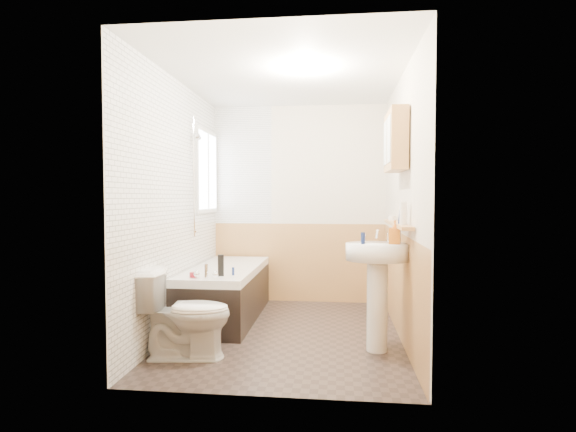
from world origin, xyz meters
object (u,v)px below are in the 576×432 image
(sink, at_px, (377,274))
(pine_shelf, at_px, (397,224))
(toilet, at_px, (186,314))
(medicine_cabinet, at_px, (395,141))
(bathtub, at_px, (226,291))

(sink, distance_m, pine_shelf, 0.54)
(toilet, height_order, sink, sink)
(pine_shelf, bearing_deg, medicine_cabinet, -130.36)
(bathtub, height_order, medicine_cabinet, medicine_cabinet)
(sink, height_order, pine_shelf, pine_shelf)
(sink, distance_m, medicine_cabinet, 1.21)
(pine_shelf, bearing_deg, sink, -126.23)
(sink, bearing_deg, toilet, -178.76)
(medicine_cabinet, bearing_deg, sink, -125.63)
(bathtub, xyz_separation_m, pine_shelf, (1.77, -0.62, 0.79))
(bathtub, distance_m, toilet, 1.23)
(pine_shelf, relative_size, medicine_cabinet, 2.16)
(sink, xyz_separation_m, medicine_cabinet, (0.17, 0.24, 1.17))
(pine_shelf, bearing_deg, toilet, -161.32)
(bathtub, xyz_separation_m, toilet, (-0.03, -1.23, 0.07))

